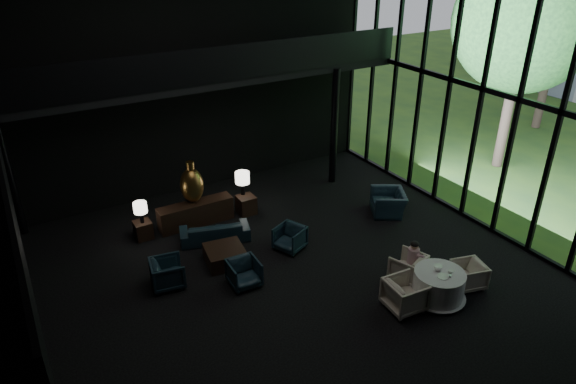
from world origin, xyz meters
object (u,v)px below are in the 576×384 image
lounge_armchair_east (290,237)px  coffee_table (225,255)px  dining_chair_north (408,266)px  child (414,252)px  window_armchair (389,198)px  sofa (215,229)px  table_lamp_right (242,179)px  side_table_right (246,205)px  dining_chair_east (468,274)px  table_lamp_left (140,208)px  lounge_armchair_south (244,272)px  lounge_armchair_west (167,271)px  dining_table (438,287)px  console (196,213)px  bronze_urn (192,185)px  side_table_left (143,230)px  dining_chair_west (405,292)px

lounge_armchair_east → coffee_table: 1.86m
dining_chair_north → child: child is taller
window_armchair → sofa: bearing=-73.7°
table_lamp_right → coffee_table: size_ratio=0.76×
side_table_right → sofa: (-1.47, -0.96, 0.07)m
dining_chair_east → child: 1.42m
sofa → table_lamp_left: bearing=-16.0°
dining_chair_north → dining_chair_east: 1.47m
side_table_right → child: bearing=-67.3°
lounge_armchair_south → child: bearing=-23.5°
lounge_armchair_west → dining_chair_north: (5.32, -2.79, -0.03)m
dining_table → dining_chair_east: bearing=-1.5°
coffee_table → lounge_armchair_south: bearing=-89.0°
console → table_lamp_right: bearing=1.6°
table_lamp_right → lounge_armchair_south: size_ratio=1.01×
bronze_urn → side_table_left: (-1.60, -0.09, -1.01)m
dining_chair_north → dining_chair_west: size_ratio=0.83×
console → dining_chair_north: bearing=-55.7°
side_table_right → dining_table: (2.10, -6.10, 0.04)m
child → lounge_armchair_east: bearing=-53.3°
lounge_armchair_east → side_table_right: bearing=159.0°
lounge_armchair_west → child: child is taller
dining_table → dining_chair_west: bearing=172.2°
side_table_left → table_lamp_left: size_ratio=0.81×
coffee_table → dining_chair_west: dining_chair_west is taller
side_table_left → window_armchair: (7.04, -2.41, 0.25)m
lounge_armchair_west → lounge_armchair_south: (1.65, -0.93, -0.05)m
bronze_urn → lounge_armchair_east: (1.74, -2.71, -0.90)m
lounge_armchair_east → dining_table: 4.15m
lounge_armchair_east → coffee_table: size_ratio=0.75×
dining_chair_north → dining_chair_east: dining_chair_north is taller
bronze_urn → lounge_armchair_west: bronze_urn is taller
bronze_urn → window_armchair: size_ratio=1.10×
dining_chair_west → child: (0.99, 0.84, 0.28)m
table_lamp_left → child: bearing=-44.7°
table_lamp_left → lounge_armchair_south: bearing=-65.9°
table_lamp_left → side_table_right: 3.28m
dining_chair_west → child: size_ratio=1.54×
table_lamp_left → bronze_urn: bearing=4.2°
bronze_urn → dining_table: 7.43m
window_armchair → coffee_table: bearing=-61.2°
lounge_armchair_east → dining_chair_west: 3.68m
dining_table → sofa: bearing=124.7°
side_table_left → sofa: size_ratio=0.28×
table_lamp_left → sofa: size_ratio=0.35×
console → dining_chair_east: console is taller
lounge_armchair_south → dining_table: bearing=-34.4°
dining_chair_north → dining_chair_west: 1.20m
sofa → dining_chair_east: sofa is taller
console → child: child is taller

